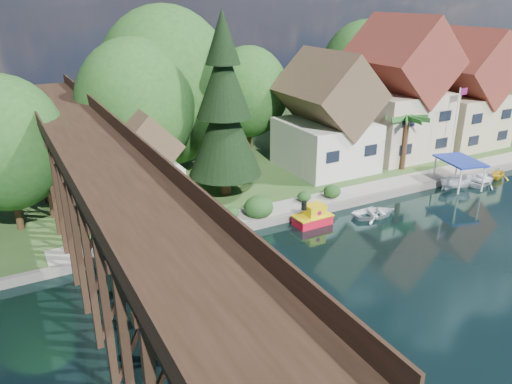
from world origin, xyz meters
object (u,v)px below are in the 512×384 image
at_px(flagpole, 457,118).
at_px(boat_white_a, 375,212).
at_px(tugboat, 313,217).
at_px(house_right, 462,96).
at_px(house_center, 397,97).
at_px(house_left, 327,120).
at_px(shed, 143,167).
at_px(boat_yellow, 499,172).
at_px(trestle_bridge, 100,203).
at_px(conifer, 224,110).
at_px(palm_tree, 407,120).
at_px(boat_canopy, 458,176).
at_px(boat_white_b, 482,178).

bearing_deg(flagpole, boat_white_a, -159.03).
bearing_deg(tugboat, boat_white_a, -11.79).
xyz_separation_m(house_right, flagpole, (-6.31, -4.92, -0.70)).
relative_size(house_center, boat_white_a, 3.85).
bearing_deg(house_left, flagpole, -22.82).
distance_m(shed, boat_white_a, 18.14).
xyz_separation_m(house_center, boat_yellow, (4.24, -9.71, -5.81)).
distance_m(house_left, tugboat, 12.87).
bearing_deg(boat_yellow, trestle_bridge, 75.28).
height_order(conifer, palm_tree, conifer).
bearing_deg(boat_yellow, house_center, 6.30).
bearing_deg(house_left, conifer, -170.95).
bearing_deg(shed, house_left, 4.77).
distance_m(shed, palm_tree, 24.41).
distance_m(conifer, boat_canopy, 21.43).
bearing_deg(house_left, boat_canopy, -49.56).
xyz_separation_m(tugboat, boat_white_a, (5.08, -1.06, -0.25)).
relative_size(tugboat, boat_white_a, 0.80).
distance_m(trestle_bridge, house_left, 25.42).
relative_size(shed, boat_yellow, 3.41).
xyz_separation_m(house_left, house_center, (9.00, 0.50, 1.28)).
bearing_deg(palm_tree, boat_yellow, -36.86).
distance_m(house_right, flagpole, 8.03).
relative_size(boat_white_a, boat_yellow, 1.57).
relative_size(house_left, flagpole, 1.48).
height_order(conifer, tugboat, conifer).
distance_m(shed, boat_white_b, 30.28).
distance_m(trestle_bridge, house_center, 33.96).
distance_m(house_left, boat_yellow, 16.75).
relative_size(house_left, boat_canopy, 2.36).
bearing_deg(shed, boat_white_b, -14.83).
relative_size(tugboat, boat_white_b, 0.70).
bearing_deg(house_right, tugboat, -160.02).
bearing_deg(flagpole, house_left, 157.18).
distance_m(conifer, palm_tree, 17.80).
distance_m(house_right, tugboat, 27.76).
distance_m(house_right, shed, 36.08).
xyz_separation_m(house_center, tugboat, (-16.64, -9.82, -5.80)).
height_order(shed, palm_tree, shed).
relative_size(flagpole, boat_white_a, 2.07).
relative_size(house_left, house_right, 0.88).
bearing_deg(boat_white_a, house_right, -55.32).
bearing_deg(boat_white_b, house_center, -6.87).
bearing_deg(boat_yellow, boat_white_b, 72.41).
bearing_deg(conifer, tugboat, -64.16).
bearing_deg(boat_white_b, shed, 56.18).
bearing_deg(tugboat, palm_tree, 21.08).
bearing_deg(flagpole, house_center, 116.41).
bearing_deg(house_center, conifer, -173.54).
bearing_deg(palm_tree, boat_white_a, -143.93).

